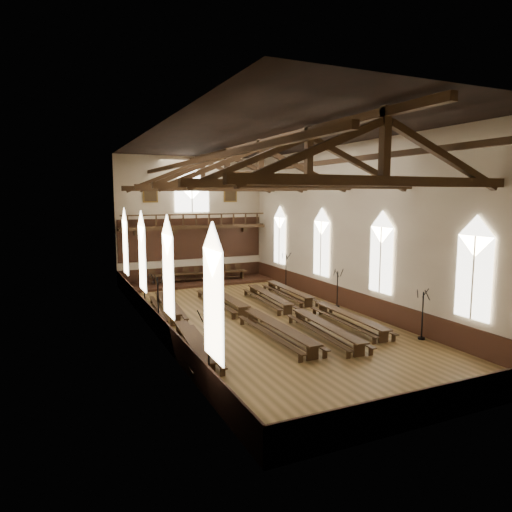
# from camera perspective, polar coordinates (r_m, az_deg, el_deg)

# --- Properties ---
(ground) EXTENTS (26.00, 26.00, 0.00)m
(ground) POSITION_cam_1_polar(r_m,az_deg,el_deg) (25.93, 0.54, -7.88)
(ground) COLOR brown
(ground) RESTS_ON ground
(room_walls) EXTENTS (26.00, 26.00, 26.00)m
(room_walls) POSITION_cam_1_polar(r_m,az_deg,el_deg) (25.00, 0.55, 6.54)
(room_walls) COLOR #C2B293
(room_walls) RESTS_ON ground
(wainscot_band) EXTENTS (12.00, 26.00, 1.20)m
(wainscot_band) POSITION_cam_1_polar(r_m,az_deg,el_deg) (25.78, 0.54, -6.60)
(wainscot_band) COLOR #371B10
(wainscot_band) RESTS_ON ground
(side_windows) EXTENTS (11.85, 19.80, 4.50)m
(side_windows) POSITION_cam_1_polar(r_m,az_deg,el_deg) (25.20, 0.55, 0.34)
(side_windows) COLOR white
(side_windows) RESTS_ON room_walls
(end_window) EXTENTS (2.80, 0.12, 3.80)m
(end_window) POSITION_cam_1_polar(r_m,az_deg,el_deg) (37.08, -8.03, 7.97)
(end_window) COLOR silver
(end_window) RESTS_ON room_walls
(minstrels_gallery) EXTENTS (11.80, 1.24, 3.70)m
(minstrels_gallery) POSITION_cam_1_polar(r_m,az_deg,el_deg) (36.98, -7.83, 2.83)
(minstrels_gallery) COLOR #362411
(minstrels_gallery) RESTS_ON room_walls
(portraits) EXTENTS (7.75, 0.09, 1.45)m
(portraits) POSITION_cam_1_polar(r_m,az_deg,el_deg) (37.08, -8.02, 7.78)
(portraits) COLOR brown
(portraits) RESTS_ON room_walls
(roof_trusses) EXTENTS (11.70, 25.70, 2.80)m
(roof_trusses) POSITION_cam_1_polar(r_m,az_deg,el_deg) (25.03, 0.56, 10.56)
(roof_trusses) COLOR #362411
(roof_trusses) RESTS_ON room_walls
(refectory_row_a) EXTENTS (1.91, 13.76, 0.67)m
(refectory_row_a) POSITION_cam_1_polar(r_m,az_deg,el_deg) (24.04, -9.63, -8.03)
(refectory_row_a) COLOR #362411
(refectory_row_a) RESTS_ON ground
(refectory_row_b) EXTENTS (1.51, 14.16, 0.72)m
(refectory_row_b) POSITION_cam_1_polar(r_m,az_deg,el_deg) (25.45, -1.05, -6.95)
(refectory_row_b) COLOR #362411
(refectory_row_b) RESTS_ON ground
(refectory_row_c) EXTENTS (1.83, 13.85, 0.68)m
(refectory_row_c) POSITION_cam_1_polar(r_m,az_deg,el_deg) (26.00, 4.81, -6.73)
(refectory_row_c) COLOR #362411
(refectory_row_c) RESTS_ON ground
(refectory_row_d) EXTENTS (1.65, 13.71, 0.67)m
(refectory_row_d) POSITION_cam_1_polar(r_m,az_deg,el_deg) (27.89, 7.49, -5.81)
(refectory_row_d) COLOR #362411
(refectory_row_d) RESTS_ON ground
(dais) EXTENTS (11.40, 2.99, 0.20)m
(dais) POSITION_cam_1_polar(r_m,az_deg,el_deg) (36.33, -6.97, -3.30)
(dais) COLOR #371B10
(dais) RESTS_ON ground
(high_table) EXTENTS (7.56, 1.42, 0.71)m
(high_table) POSITION_cam_1_polar(r_m,az_deg,el_deg) (36.20, -6.99, -2.22)
(high_table) COLOR #362411
(high_table) RESTS_ON dais
(high_chairs) EXTENTS (7.72, 0.53, 1.09)m
(high_chairs) POSITION_cam_1_polar(r_m,az_deg,el_deg) (36.91, -7.34, -2.04)
(high_chairs) COLOR #362411
(high_chairs) RESTS_ON dais
(candelabrum_left_near) EXTENTS (0.86, 0.81, 2.86)m
(candelabrum_left_near) POSITION_cam_1_polar(r_m,az_deg,el_deg) (17.13, -5.91, -13.11)
(candelabrum_left_near) COLOR black
(candelabrum_left_near) RESTS_ON ground
(candelabrum_left_mid) EXTENTS (0.81, 0.87, 2.85)m
(candelabrum_left_mid) POSITION_cam_1_polar(r_m,az_deg,el_deg) (24.75, -12.10, -6.74)
(candelabrum_left_mid) COLOR black
(candelabrum_left_mid) RESTS_ON ground
(candelabrum_left_far) EXTENTS (0.62, 0.71, 2.31)m
(candelabrum_left_far) POSITION_cam_1_polar(r_m,az_deg,el_deg) (28.31, -13.73, -5.32)
(candelabrum_left_far) COLOR black
(candelabrum_left_far) RESTS_ON ground
(candelabrum_right_near) EXTENTS (0.75, 0.69, 2.47)m
(candelabrum_right_near) POSITION_cam_1_polar(r_m,az_deg,el_deg) (23.62, 20.03, -8.01)
(candelabrum_right_near) COLOR black
(candelabrum_right_near) RESTS_ON ground
(candelabrum_right_mid) EXTENTS (0.71, 0.70, 2.39)m
(candelabrum_right_mid) POSITION_cam_1_polar(r_m,az_deg,el_deg) (28.93, 10.11, -4.90)
(candelabrum_right_mid) COLOR black
(candelabrum_right_mid) RESTS_ON ground
(candelabrum_right_far) EXTENTS (0.76, 0.80, 2.65)m
(candelabrum_right_far) POSITION_cam_1_polar(r_m,az_deg,el_deg) (34.53, 3.76, -2.64)
(candelabrum_right_far) COLOR black
(candelabrum_right_far) RESTS_ON ground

